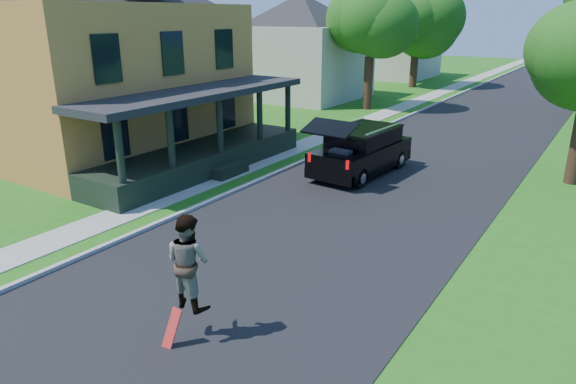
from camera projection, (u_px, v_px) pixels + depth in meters
The scene contains 13 objects.
ground at pixel (245, 278), 11.92m from camera, with size 140.00×140.00×0.00m, color #236113.
street at pixel (473, 128), 27.69m from camera, with size 8.00×120.00×0.02m, color black.
curb at pixel (402, 120), 29.79m from camera, with size 0.15×120.00×0.12m, color #9E9D99.
sidewalk at pixel (377, 117), 30.60m from camera, with size 1.30×120.00×0.03m, color gray.
front_walk at pixel (155, 160), 21.59m from camera, with size 6.50×1.20×0.03m, color gray.
main_house at pixel (90, 36), 21.69m from camera, with size 15.56×15.56×10.10m.
neighbor_house_mid at pixel (301, 38), 36.49m from camera, with size 12.78×12.78×8.30m.
neighbor_house_far at pixel (390, 32), 49.10m from camera, with size 12.78×12.78×8.30m.
black_suv at pixel (361, 151), 19.44m from camera, with size 2.26×5.19×2.37m.
skateboarder at pixel (188, 261), 9.32m from camera, with size 0.91×0.73×1.82m.
skateboard at pixel (172, 330), 9.37m from camera, with size 0.31×0.30×0.78m.
tree_left_mid at pixel (371, 25), 31.52m from camera, with size 4.96×4.83×7.68m.
tree_left_far at pixel (417, 15), 41.22m from camera, with size 7.88×7.60×9.02m.
Camera 1 is at (6.67, -8.30, 5.81)m, focal length 32.00 mm.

